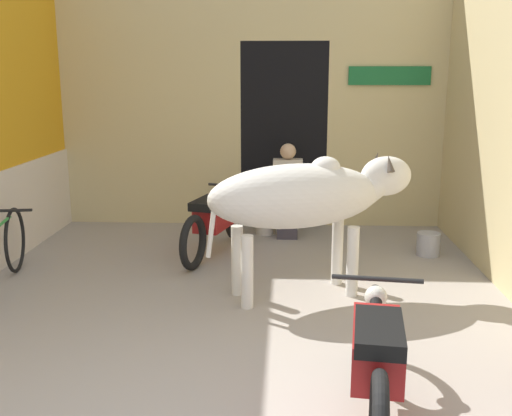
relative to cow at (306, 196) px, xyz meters
name	(u,v)px	position (x,y,z in m)	size (l,w,h in m)	color
wall_back_with_doorway	(264,106)	(-0.49, 2.86, 0.65)	(5.03, 0.93, 3.62)	#D1BC84
cow	(306,196)	(0.00, 0.00, 0.00)	(2.00, 1.12, 1.30)	silver
motorcycle_near	(376,357)	(0.35, -2.09, -0.51)	(0.58, 1.83, 0.74)	black
motorcycle_far	(216,219)	(-0.98, 1.26, -0.53)	(0.70, 1.81, 0.71)	black
shopkeeper_seated	(288,188)	(-0.17, 2.03, -0.32)	(0.36, 0.33, 1.17)	#3D3842
plastic_stool	(265,217)	(-0.44, 2.11, -0.71)	(0.35, 0.35, 0.42)	beige
bucket	(428,244)	(1.43, 1.29, -0.80)	(0.26, 0.26, 0.26)	#A8A8B2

